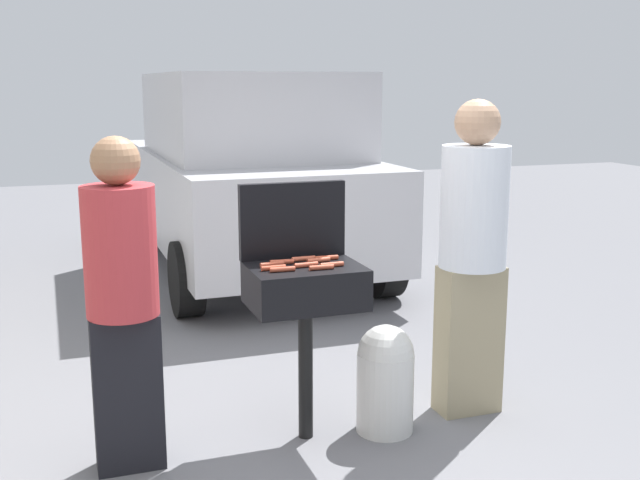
{
  "coord_description": "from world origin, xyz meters",
  "views": [
    {
      "loc": [
        -1.13,
        -3.61,
        1.92
      ],
      "look_at": [
        0.36,
        0.66,
        1.0
      ],
      "focal_mm": 43.21,
      "sensor_mm": 36.0,
      "label": 1
    }
  ],
  "objects_px": {
    "hot_dog_1": "(282,262)",
    "propane_tank": "(385,377)",
    "hot_dog_4": "(332,265)",
    "hot_dog_5": "(274,268)",
    "person_left": "(123,294)",
    "bbq_grill": "(305,293)",
    "hot_dog_0": "(272,264)",
    "hot_dog_2": "(306,265)",
    "hot_dog_7": "(321,267)",
    "hot_dog_9": "(327,258)",
    "parked_minivan": "(246,172)",
    "hot_dog_6": "(303,259)",
    "hot_dog_3": "(283,269)",
    "hot_dog_8": "(318,260)",
    "person_right": "(473,247)"
  },
  "relations": [
    {
      "from": "hot_dog_1",
      "to": "hot_dog_3",
      "type": "distance_m",
      "value": 0.17
    },
    {
      "from": "bbq_grill",
      "to": "hot_dog_5",
      "type": "bearing_deg",
      "value": -169.61
    },
    {
      "from": "hot_dog_1",
      "to": "person_right",
      "type": "distance_m",
      "value": 1.13
    },
    {
      "from": "hot_dog_1",
      "to": "hot_dog_5",
      "type": "xyz_separation_m",
      "value": [
        -0.08,
        -0.11,
        0.0
      ]
    },
    {
      "from": "hot_dog_5",
      "to": "person_left",
      "type": "bearing_deg",
      "value": 179.41
    },
    {
      "from": "hot_dog_3",
      "to": "hot_dog_0",
      "type": "bearing_deg",
      "value": 99.0
    },
    {
      "from": "bbq_grill",
      "to": "parked_minivan",
      "type": "bearing_deg",
      "value": 80.47
    },
    {
      "from": "hot_dog_1",
      "to": "parked_minivan",
      "type": "height_order",
      "value": "parked_minivan"
    },
    {
      "from": "hot_dog_8",
      "to": "hot_dog_9",
      "type": "xyz_separation_m",
      "value": [
        0.06,
        0.04,
        0.0
      ]
    },
    {
      "from": "hot_dog_9",
      "to": "parked_minivan",
      "type": "distance_m",
      "value": 3.91
    },
    {
      "from": "hot_dog_9",
      "to": "person_right",
      "type": "xyz_separation_m",
      "value": [
        0.87,
        -0.07,
        0.01
      ]
    },
    {
      "from": "hot_dog_2",
      "to": "hot_dog_7",
      "type": "xyz_separation_m",
      "value": [
        0.06,
        -0.08,
        0.0
      ]
    },
    {
      "from": "hot_dog_1",
      "to": "hot_dog_4",
      "type": "xyz_separation_m",
      "value": [
        0.23,
        -0.15,
        0.0
      ]
    },
    {
      "from": "hot_dog_1",
      "to": "person_right",
      "type": "xyz_separation_m",
      "value": [
        1.13,
        -0.06,
        0.01
      ]
    },
    {
      "from": "hot_dog_0",
      "to": "hot_dog_1",
      "type": "xyz_separation_m",
      "value": [
        0.06,
        0.04,
        0.0
      ]
    },
    {
      "from": "hot_dog_3",
      "to": "hot_dog_6",
      "type": "distance_m",
      "value": 0.26
    },
    {
      "from": "hot_dog_7",
      "to": "propane_tank",
      "type": "relative_size",
      "value": 0.21
    },
    {
      "from": "hot_dog_5",
      "to": "hot_dog_8",
      "type": "xyz_separation_m",
      "value": [
        0.28,
        0.09,
        0.0
      ]
    },
    {
      "from": "hot_dog_8",
      "to": "propane_tank",
      "type": "height_order",
      "value": "hot_dog_8"
    },
    {
      "from": "hot_dog_6",
      "to": "hot_dog_9",
      "type": "xyz_separation_m",
      "value": [
        0.13,
        -0.02,
        0.0
      ]
    },
    {
      "from": "parked_minivan",
      "to": "hot_dog_1",
      "type": "bearing_deg",
      "value": 78.51
    },
    {
      "from": "bbq_grill",
      "to": "hot_dog_3",
      "type": "relative_size",
      "value": 7.48
    },
    {
      "from": "hot_dog_0",
      "to": "hot_dog_1",
      "type": "height_order",
      "value": "same"
    },
    {
      "from": "hot_dog_7",
      "to": "hot_dog_8",
      "type": "distance_m",
      "value": 0.17
    },
    {
      "from": "hot_dog_1",
      "to": "hot_dog_9",
      "type": "distance_m",
      "value": 0.26
    },
    {
      "from": "hot_dog_1",
      "to": "hot_dog_6",
      "type": "height_order",
      "value": "same"
    },
    {
      "from": "hot_dog_2",
      "to": "hot_dog_6",
      "type": "height_order",
      "value": "same"
    },
    {
      "from": "hot_dog_0",
      "to": "propane_tank",
      "type": "xyz_separation_m",
      "value": [
        0.61,
        -0.12,
        -0.66
      ]
    },
    {
      "from": "hot_dog_6",
      "to": "person_left",
      "type": "bearing_deg",
      "value": -171.79
    },
    {
      "from": "hot_dog_2",
      "to": "hot_dog_1",
      "type": "bearing_deg",
      "value": 133.48
    },
    {
      "from": "bbq_grill",
      "to": "hot_dog_7",
      "type": "relative_size",
      "value": 7.48
    },
    {
      "from": "hot_dog_7",
      "to": "parked_minivan",
      "type": "bearing_deg",
      "value": 81.46
    },
    {
      "from": "bbq_grill",
      "to": "hot_dog_7",
      "type": "distance_m",
      "value": 0.2
    },
    {
      "from": "hot_dog_7",
      "to": "parked_minivan",
      "type": "height_order",
      "value": "parked_minivan"
    },
    {
      "from": "hot_dog_6",
      "to": "propane_tank",
      "type": "xyz_separation_m",
      "value": [
        0.42,
        -0.19,
        -0.66
      ]
    },
    {
      "from": "person_right",
      "to": "hot_dog_8",
      "type": "bearing_deg",
      "value": -4.16
    },
    {
      "from": "hot_dog_2",
      "to": "person_left",
      "type": "xyz_separation_m",
      "value": [
        -0.95,
        0.0,
        -0.07
      ]
    },
    {
      "from": "hot_dog_0",
      "to": "hot_dog_3",
      "type": "relative_size",
      "value": 1.0
    },
    {
      "from": "hot_dog_2",
      "to": "propane_tank",
      "type": "bearing_deg",
      "value": -5.99
    },
    {
      "from": "hot_dog_5",
      "to": "person_left",
      "type": "xyz_separation_m",
      "value": [
        -0.77,
        0.01,
        -0.07
      ]
    },
    {
      "from": "hot_dog_0",
      "to": "hot_dog_5",
      "type": "bearing_deg",
      "value": -100.58
    },
    {
      "from": "hot_dog_2",
      "to": "hot_dog_9",
      "type": "height_order",
      "value": "same"
    },
    {
      "from": "person_right",
      "to": "hot_dog_5",
      "type": "bearing_deg",
      "value": 0.64
    },
    {
      "from": "hot_dog_5",
      "to": "person_right",
      "type": "relative_size",
      "value": 0.07
    },
    {
      "from": "hot_dog_0",
      "to": "hot_dog_9",
      "type": "distance_m",
      "value": 0.33
    },
    {
      "from": "hot_dog_2",
      "to": "person_left",
      "type": "relative_size",
      "value": 0.08
    },
    {
      "from": "bbq_grill",
      "to": "person_right",
      "type": "xyz_separation_m",
      "value": [
        1.02,
        0.02,
        0.17
      ]
    },
    {
      "from": "hot_dog_0",
      "to": "hot_dog_5",
      "type": "distance_m",
      "value": 0.08
    },
    {
      "from": "hot_dog_1",
      "to": "propane_tank",
      "type": "height_order",
      "value": "hot_dog_1"
    },
    {
      "from": "bbq_grill",
      "to": "hot_dog_0",
      "type": "height_order",
      "value": "hot_dog_0"
    }
  ]
}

